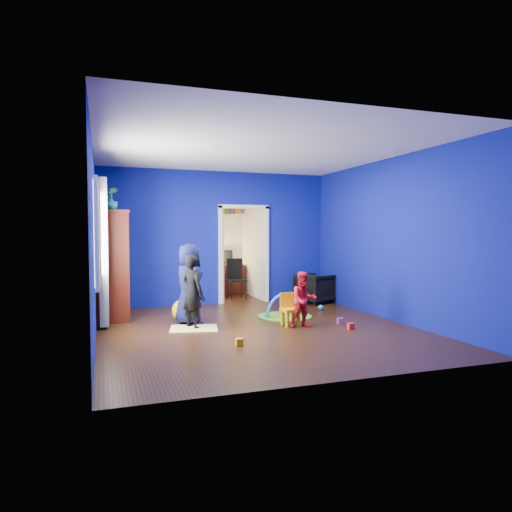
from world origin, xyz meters
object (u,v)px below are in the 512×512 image
object	(u,v)px
toddler_red	(304,300)
folding_chair	(237,280)
armchair	(315,288)
study_desk	(226,279)
kid_chair	(290,311)
tv_armoire	(112,265)
play_mat	(285,317)
vase	(111,204)
crt_tv	(114,263)
hopper_ball	(184,310)
child_black	(192,292)
child_navy	(189,284)

from	to	relation	value
toddler_red	folding_chair	world-z (taller)	toddler_red
armchair	toddler_red	size ratio (longest dim) A/B	0.78
study_desk	armchair	bearing A→B (deg)	-53.94
armchair	kid_chair	size ratio (longest dim) A/B	1.45
armchair	study_desk	size ratio (longest dim) A/B	0.82
tv_armoire	kid_chair	world-z (taller)	tv_armoire
armchair	toddler_red	xyz separation A→B (m)	(-1.35, -2.34, 0.13)
kid_chair	play_mat	xyz separation A→B (m)	(0.20, 0.75, -0.24)
toddler_red	kid_chair	size ratio (longest dim) A/B	1.85
tv_armoire	study_desk	bearing A→B (deg)	41.72
vase	folding_chair	distance (m)	3.74
kid_chair	crt_tv	bearing A→B (deg)	145.09
tv_armoire	crt_tv	world-z (taller)	tv_armoire
hopper_ball	crt_tv	bearing A→B (deg)	145.55
hopper_ball	play_mat	world-z (taller)	hopper_ball
play_mat	folding_chair	distance (m)	2.54
armchair	vase	xyz separation A→B (m)	(-4.32, -0.75, 1.74)
play_mat	child_black	bearing A→B (deg)	-166.21
vase	crt_tv	distance (m)	1.09
toddler_red	folding_chair	distance (m)	3.44
child_black	toddler_red	world-z (taller)	child_black
child_black	folding_chair	xyz separation A→B (m)	(1.61, 2.93, -0.15)
child_navy	play_mat	distance (m)	1.92
child_black	child_navy	distance (m)	0.36
armchair	folding_chair	bearing A→B (deg)	33.16
child_black	hopper_ball	distance (m)	0.73
crt_tv	child_navy	bearing A→B (deg)	-40.98
tv_armoire	play_mat	world-z (taller)	tv_armoire
vase	tv_armoire	size ratio (longest dim) A/B	0.11
tv_armoire	crt_tv	xyz separation A→B (m)	(0.04, 0.00, 0.04)
child_navy	vase	xyz separation A→B (m)	(-1.22, 0.73, 1.38)
vase	folding_chair	xyz separation A→B (m)	(2.82, 1.85, -1.61)
armchair	crt_tv	world-z (taller)	crt_tv
tv_armoire	child_navy	bearing A→B (deg)	-40.04
toddler_red	play_mat	distance (m)	1.05
armchair	child_black	bearing A→B (deg)	99.96
child_black	toddler_red	size ratio (longest dim) A/B	1.31
armchair	crt_tv	xyz separation A→B (m)	(-4.28, -0.45, 0.69)
play_mat	folding_chair	bearing A→B (deg)	94.55
child_navy	folding_chair	xyz separation A→B (m)	(1.60, 2.58, -0.23)
child_black	tv_armoire	distance (m)	1.88
hopper_ball	play_mat	size ratio (longest dim) A/B	0.41
kid_chair	toddler_red	bearing A→B (deg)	-56.82
toddler_red	vase	world-z (taller)	vase
hopper_ball	child_black	bearing A→B (deg)	-85.83
tv_armoire	study_desk	world-z (taller)	tv_armoire
toddler_red	tv_armoire	world-z (taller)	tv_armoire
crt_tv	folding_chair	xyz separation A→B (m)	(2.78, 1.55, -0.56)
child_navy	study_desk	size ratio (longest dim) A/B	1.56
tv_armoire	play_mat	distance (m)	3.30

